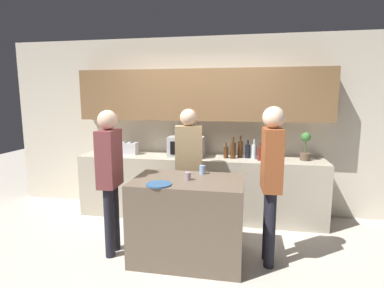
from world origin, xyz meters
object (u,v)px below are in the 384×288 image
at_px(potted_plant, 306,146).
at_px(bottle_5, 261,154).
at_px(bottle_0, 226,152).
at_px(bottle_6, 268,150).
at_px(person_left, 189,161).
at_px(cup_1, 188,176).
at_px(bottle_1, 233,150).
at_px(toaster, 129,148).
at_px(bottle_3, 248,151).
at_px(bottle_4, 254,151).
at_px(plate_on_island, 159,184).
at_px(cup_0, 202,170).
at_px(microwave, 187,146).
at_px(bottle_7, 273,153).
at_px(person_center, 110,170).
at_px(bottle_2, 240,149).
at_px(person_right, 271,172).

relative_size(potted_plant, bottle_5, 1.57).
relative_size(bottle_0, bottle_6, 0.71).
height_order(bottle_6, person_left, person_left).
bearing_deg(cup_1, bottle_1, 70.80).
bearing_deg(toaster, bottle_3, 0.58).
xyz_separation_m(toaster, bottle_4, (1.90, -0.04, 0.02)).
bearing_deg(toaster, plate_on_island, -58.34).
bearing_deg(cup_0, microwave, 111.36).
relative_size(bottle_4, plate_on_island, 1.10).
bearing_deg(bottle_1, cup_1, -109.20).
bearing_deg(bottle_7, person_center, -146.10).
relative_size(bottle_5, plate_on_island, 0.97).
xyz_separation_m(toaster, bottle_7, (2.16, -0.03, 0.01)).
bearing_deg(bottle_2, bottle_4, -23.72).
xyz_separation_m(bottle_1, bottle_6, (0.49, 0.07, 0.00)).
relative_size(bottle_1, bottle_7, 1.20).
distance_m(cup_0, person_right, 0.79).
height_order(bottle_7, person_right, person_right).
bearing_deg(bottle_7, bottle_0, -179.16).
distance_m(bottle_7, plate_on_island, 1.92).
height_order(bottle_5, cup_0, bottle_5).
xyz_separation_m(bottle_1, person_right, (0.45, -1.14, -0.02)).
bearing_deg(microwave, bottle_6, 1.39).
height_order(bottle_2, bottle_5, bottle_2).
height_order(bottle_1, bottle_6, bottle_6).
xyz_separation_m(microwave, bottle_3, (0.90, 0.02, -0.05)).
distance_m(potted_plant, bottle_0, 1.11).
bearing_deg(plate_on_island, person_center, 161.59).
height_order(bottle_6, person_right, person_right).
relative_size(microwave, person_center, 0.31).
bearing_deg(person_center, person_right, 90.12).
height_order(bottle_5, bottle_7, bottle_7).
distance_m(bottle_3, plate_on_island, 1.76).
relative_size(toaster, bottle_4, 0.91).
height_order(bottle_4, person_center, person_center).
bearing_deg(person_left, person_right, 139.47).
distance_m(bottle_0, bottle_5, 0.49).
xyz_separation_m(bottle_2, bottle_3, (0.11, -0.03, -0.02)).
relative_size(plate_on_island, cup_0, 2.59).
bearing_deg(bottle_7, cup_1, -128.60).
height_order(bottle_2, bottle_7, bottle_2).
relative_size(potted_plant, bottle_7, 1.50).
relative_size(bottle_0, cup_0, 2.29).
bearing_deg(plate_on_island, bottle_6, 52.51).
distance_m(potted_plant, person_right, 1.31).
relative_size(bottle_0, bottle_1, 0.72).
distance_m(bottle_2, bottle_4, 0.22).
relative_size(bottle_6, bottle_7, 1.23).
bearing_deg(microwave, bottle_7, -1.51).
xyz_separation_m(bottle_0, cup_1, (-0.32, -1.22, -0.05)).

